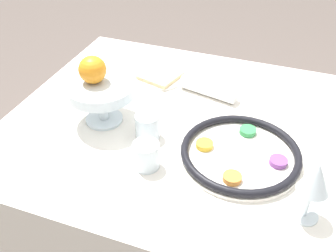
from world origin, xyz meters
TOP-DOWN VIEW (x-y plane):
  - dining_table at (0.00, 0.00)m, footprint 1.18×0.85m
  - seder_plate at (-0.08, 0.09)m, footprint 0.30×0.30m
  - wine_glass at (-0.25, 0.23)m, footprint 0.07×0.07m
  - fruit_stand at (0.31, 0.07)m, footprint 0.19×0.19m
  - orange_fruit at (0.33, 0.07)m, footprint 0.07×0.07m
  - bread_plate at (0.24, -0.20)m, footprint 0.15×0.15m
  - napkin_roll at (0.07, -0.16)m, footprint 0.19×0.08m
  - cup_near at (0.13, 0.20)m, footprint 0.06×0.06m
  - cup_mid at (0.17, 0.09)m, footprint 0.06×0.06m

SIDE VIEW (x-z plane):
  - dining_table at x=0.00m, z-range 0.00..0.77m
  - bread_plate at x=0.24m, z-range 0.77..0.79m
  - seder_plate at x=-0.08m, z-range 0.77..0.80m
  - napkin_roll at x=0.07m, z-range 0.77..0.81m
  - cup_near at x=0.13m, z-range 0.77..0.84m
  - cup_mid at x=0.17m, z-range 0.77..0.84m
  - fruit_stand at x=0.31m, z-range 0.80..0.92m
  - wine_glass at x=-0.25m, z-range 0.80..0.95m
  - orange_fruit at x=0.33m, z-range 0.89..0.96m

